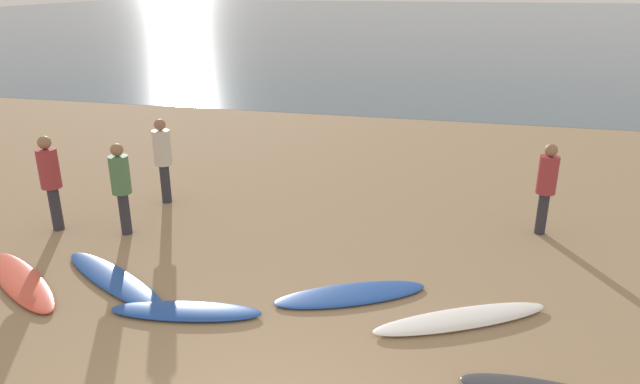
% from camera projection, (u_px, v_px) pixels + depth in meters
% --- Properties ---
extents(ground_plane, '(120.00, 120.00, 0.20)m').
position_uv_depth(ground_plane, '(389.00, 159.00, 14.44)').
color(ground_plane, '#997C5B').
rests_on(ground_plane, ground).
extents(ocean_water, '(140.00, 100.00, 0.01)m').
position_uv_depth(ocean_water, '(449.00, 19.00, 63.72)').
color(ocean_water, '#475B6B').
rests_on(ocean_water, ground).
extents(surfboard_0, '(2.25, 1.76, 0.09)m').
position_uv_depth(surfboard_0, '(21.00, 281.00, 8.34)').
color(surfboard_0, '#D84C38').
rests_on(surfboard_0, ground).
extents(surfboard_1, '(2.44, 1.67, 0.08)m').
position_uv_depth(surfboard_1, '(114.00, 279.00, 8.38)').
color(surfboard_1, '#1E479E').
rests_on(surfboard_1, ground).
extents(surfboard_2, '(2.07, 0.83, 0.09)m').
position_uv_depth(surfboard_2, '(186.00, 311.00, 7.57)').
color(surfboard_2, '#1E479E').
rests_on(surfboard_2, ground).
extents(surfboard_3, '(2.21, 1.51, 0.07)m').
position_uv_depth(surfboard_3, '(351.00, 294.00, 8.00)').
color(surfboard_3, '#1E479E').
rests_on(surfboard_3, ground).
extents(surfboard_4, '(2.36, 1.58, 0.09)m').
position_uv_depth(surfboard_4, '(461.00, 319.00, 7.40)').
color(surfboard_4, white).
rests_on(surfboard_4, ground).
extents(person_0, '(0.34, 0.34, 1.70)m').
position_uv_depth(person_0, '(50.00, 176.00, 9.81)').
color(person_0, '#2D2D38').
rests_on(person_0, ground).
extents(person_1, '(0.32, 0.32, 1.60)m').
position_uv_depth(person_1, '(547.00, 182.00, 9.67)').
color(person_1, '#2D2D38').
rests_on(person_1, ground).
extents(person_2, '(0.34, 0.34, 1.67)m').
position_uv_depth(person_2, '(163.00, 154.00, 11.06)').
color(person_2, '#2D2D38').
rests_on(person_2, ground).
extents(person_3, '(0.33, 0.33, 1.61)m').
position_uv_depth(person_3, '(121.00, 182.00, 9.66)').
color(person_3, '#2D2D38').
rests_on(person_3, ground).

